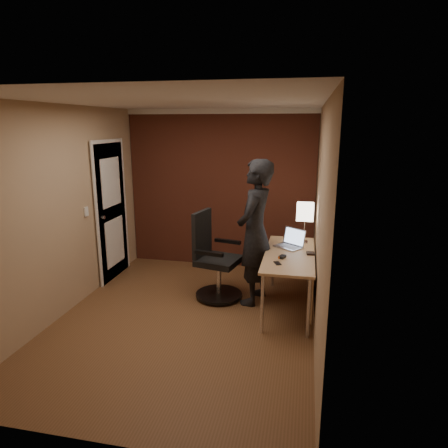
{
  "coord_description": "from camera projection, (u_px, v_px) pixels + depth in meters",
  "views": [
    {
      "loc": [
        1.34,
        -4.21,
        2.27
      ],
      "look_at": [
        0.35,
        0.55,
        1.05
      ],
      "focal_mm": 32.0,
      "sensor_mm": 36.0,
      "label": 1
    }
  ],
  "objects": [
    {
      "name": "desk",
      "position": [
        295.0,
        263.0,
        4.91
      ],
      "size": [
        0.6,
        1.5,
        0.73
      ],
      "color": "tan",
      "rests_on": "ground"
    },
    {
      "name": "mouse",
      "position": [
        282.0,
        257.0,
        4.71
      ],
      "size": [
        0.09,
        0.11,
        0.03
      ],
      "primitive_type": "cube",
      "rotation": [
        0.0,
        0.0,
        -0.36
      ],
      "color": "black",
      "rests_on": "desk"
    },
    {
      "name": "wallet",
      "position": [
        310.0,
        253.0,
        4.86
      ],
      "size": [
        0.1,
        0.12,
        0.02
      ],
      "primitive_type": "cube",
      "rotation": [
        0.0,
        0.0,
        0.11
      ],
      "color": "black",
      "rests_on": "desk"
    },
    {
      "name": "laptop",
      "position": [
        291.0,
        242.0,
        5.14
      ],
      "size": [
        0.42,
        0.4,
        0.23
      ],
      "color": "silver",
      "rests_on": "desk"
    },
    {
      "name": "office_chair",
      "position": [
        214.0,
        261.0,
        5.28
      ],
      "size": [
        0.63,
        0.7,
        1.14
      ],
      "color": "black",
      "rests_on": "ground"
    },
    {
      "name": "desk_lamp",
      "position": [
        305.0,
        212.0,
        5.23
      ],
      "size": [
        0.22,
        0.22,
        0.54
      ],
      "color": "silver",
      "rests_on": "desk"
    },
    {
      "name": "room",
      "position": [
        197.0,
        186.0,
        6.0
      ],
      "size": [
        4.0,
        4.0,
        4.0
      ],
      "color": "brown",
      "rests_on": "ground"
    },
    {
      "name": "person",
      "position": [
        255.0,
        233.0,
        5.05
      ],
      "size": [
        0.58,
        0.76,
        1.86
      ],
      "primitive_type": "imported",
      "rotation": [
        0.0,
        0.0,
        -1.79
      ],
      "color": "black",
      "rests_on": "ground"
    },
    {
      "name": "phone",
      "position": [
        277.0,
        263.0,
        4.53
      ],
      "size": [
        0.1,
        0.13,
        0.01
      ],
      "primitive_type": "cube",
      "rotation": [
        0.0,
        0.0,
        0.39
      ],
      "color": "black",
      "rests_on": "desk"
    }
  ]
}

